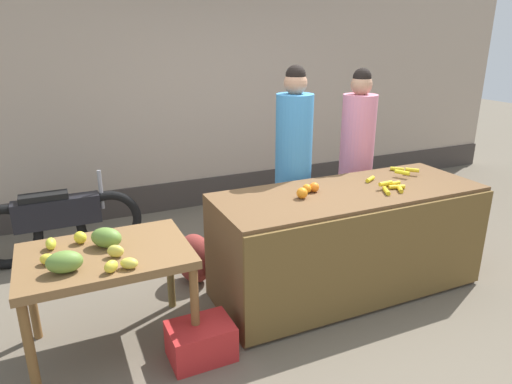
{
  "coord_description": "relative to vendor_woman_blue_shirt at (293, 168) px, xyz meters",
  "views": [
    {
      "loc": [
        -1.76,
        -2.98,
        2.15
      ],
      "look_at": [
        -0.35,
        0.15,
        0.97
      ],
      "focal_mm": 32.38,
      "sensor_mm": 36.0,
      "label": 1
    }
  ],
  "objects": [
    {
      "name": "orange_pile",
      "position": [
        -0.21,
        -0.62,
        0.0
      ],
      "size": [
        0.25,
        0.18,
        0.09
      ],
      "color": "orange",
      "rests_on": "fruit_stall_counter"
    },
    {
      "name": "ground_plane",
      "position": [
        -0.27,
        -0.67,
        -0.96
      ],
      "size": [
        24.0,
        24.0,
        0.0
      ],
      "primitive_type": "plane",
      "color": "#665B4C"
    },
    {
      "name": "produce_crate",
      "position": [
        -1.28,
        -1.04,
        -0.83
      ],
      "size": [
        0.44,
        0.33,
        0.26
      ],
      "primitive_type": "cube",
      "rotation": [
        0.0,
        0.0,
        0.01
      ],
      "color": "red",
      "rests_on": "ground"
    },
    {
      "name": "parked_motorcycle",
      "position": [
        -2.08,
        0.96,
        -0.56
      ],
      "size": [
        1.6,
        0.18,
        0.88
      ],
      "color": "black",
      "rests_on": "ground"
    },
    {
      "name": "mango_papaya_pile",
      "position": [
        -1.91,
        -0.72,
        -0.14
      ],
      "size": [
        0.59,
        0.63,
        0.14
      ],
      "color": "#D2D837",
      "rests_on": "side_table_wooden"
    },
    {
      "name": "banana_bunch_pile",
      "position": [
        0.62,
        -0.68,
        -0.01
      ],
      "size": [
        0.64,
        0.6,
        0.07
      ],
      "color": "yellow",
      "rests_on": "fruit_stall_counter"
    },
    {
      "name": "vendor_woman_blue_shirt",
      "position": [
        0.0,
        0.0,
        0.0
      ],
      "size": [
        0.34,
        0.34,
        1.89
      ],
      "color": "#33333D",
      "rests_on": "ground"
    },
    {
      "name": "vendor_woman_pink_shirt",
      "position": [
        0.77,
        0.08,
        -0.03
      ],
      "size": [
        0.34,
        0.34,
        1.84
      ],
      "color": "#33333D",
      "rests_on": "ground"
    },
    {
      "name": "market_wall_back",
      "position": [
        -0.27,
        1.97,
        0.69
      ],
      "size": [
        9.72,
        0.23,
        3.36
      ],
      "color": "tan",
      "rests_on": "ground"
    },
    {
      "name": "fruit_stall_counter",
      "position": [
        0.17,
        -0.68,
        -0.5
      ],
      "size": [
        2.29,
        0.87,
        0.92
      ],
      "color": "brown",
      "rests_on": "ground"
    },
    {
      "name": "side_table_wooden",
      "position": [
        -1.81,
        -0.67,
        -0.29
      ],
      "size": [
        1.12,
        0.78,
        0.76
      ],
      "color": "brown",
      "rests_on": "ground"
    },
    {
      "name": "produce_sack",
      "position": [
        -1.0,
        -0.02,
        -0.73
      ],
      "size": [
        0.43,
        0.46,
        0.46
      ],
      "primitive_type": "ellipsoid",
      "rotation": [
        0.0,
        0.0,
        2.04
      ],
      "color": "maroon",
      "rests_on": "ground"
    }
  ]
}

